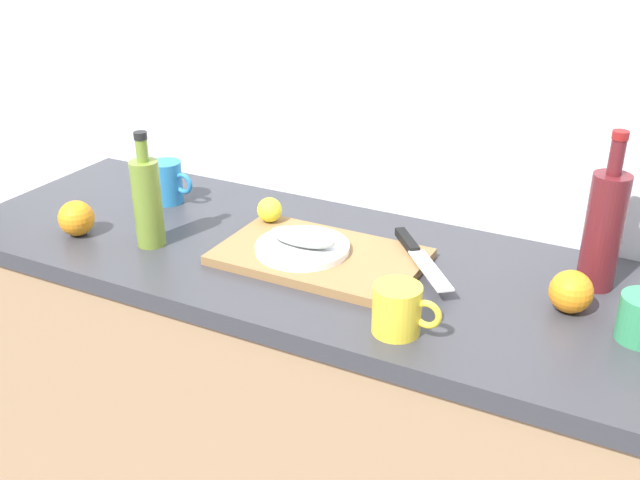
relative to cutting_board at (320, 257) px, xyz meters
name	(u,v)px	position (x,y,z in m)	size (l,w,h in m)	color
back_wall	(435,74)	(0.12, 0.34, 0.34)	(3.20, 0.05, 2.50)	silver
kitchen_counter	(367,437)	(0.12, 0.02, -0.46)	(2.00, 0.60, 0.90)	#9E7A56
cutting_board	(320,257)	(0.00, 0.00, 0.00)	(0.44, 0.27, 0.02)	olive
white_plate	(302,248)	(-0.04, -0.01, 0.02)	(0.20, 0.20, 0.01)	white
fish_fillet	(302,237)	(-0.04, -0.01, 0.04)	(0.15, 0.07, 0.04)	#999E99
chef_knife	(415,251)	(0.19, 0.08, 0.02)	(0.21, 0.24, 0.02)	silver
lemon_0	(270,210)	(-0.18, 0.09, 0.04)	(0.06, 0.06, 0.06)	yellow
olive_oil_bottle	(147,201)	(-0.38, -0.10, 0.10)	(0.06, 0.06, 0.26)	olive
wine_bottle	(604,228)	(0.55, 0.16, 0.12)	(0.07, 0.07, 0.33)	#59191E
coffee_mug_0	(168,182)	(-0.50, 0.12, 0.04)	(0.12, 0.08, 0.11)	#2672B2
coffee_mug_1	(398,309)	(0.26, -0.19, 0.04)	(0.13, 0.09, 0.09)	yellow
orange_0	(571,292)	(0.52, 0.03, 0.03)	(0.08, 0.08, 0.08)	orange
orange_1	(76,218)	(-0.56, -0.14, 0.03)	(0.08, 0.08, 0.08)	orange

